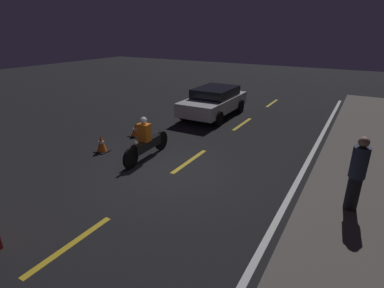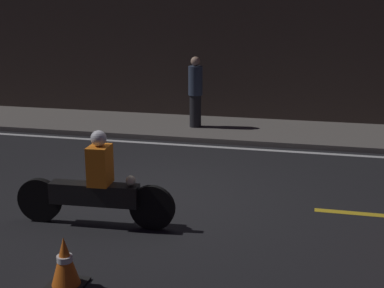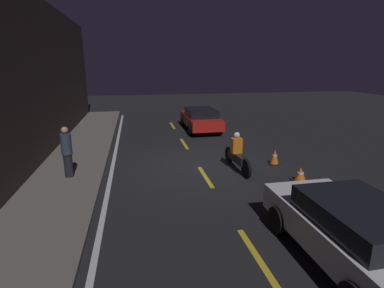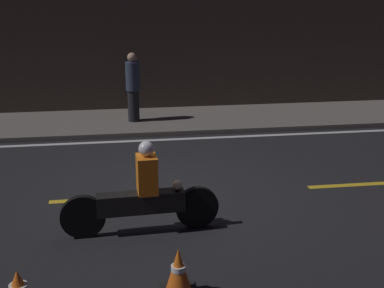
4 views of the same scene
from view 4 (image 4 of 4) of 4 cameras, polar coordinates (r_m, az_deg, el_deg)
name	(u,v)px [view 4 (image 4 of 4)]	position (r m, az deg, el deg)	size (l,w,h in m)	color
ground_plane	(169,195)	(9.20, -2.52, -5.51)	(56.00, 56.00, 0.00)	black
raised_curb	(150,121)	(13.57, -4.51, 2.43)	(28.00, 2.37, 0.12)	#605B56
lane_dash_c	(110,199)	(9.16, -8.78, -5.78)	(2.00, 0.14, 0.01)	gold
lane_dash_d	(362,184)	(10.12, 17.65, -4.12)	(2.00, 0.14, 0.01)	gold
lane_solid_kerb	(154,140)	(12.21, -4.04, 0.42)	(25.20, 0.14, 0.01)	silver
motorcycle	(141,197)	(7.76, -5.47, -5.60)	(2.31, 0.37, 1.39)	black
traffic_cone_mid	(178,272)	(6.44, -1.46, -13.48)	(0.42, 0.42, 0.60)	black
pedestrian	(133,87)	(13.23, -6.32, 6.09)	(0.34, 0.34, 1.70)	black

